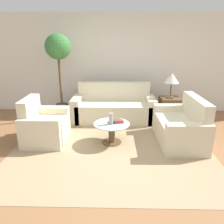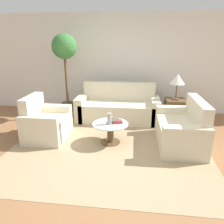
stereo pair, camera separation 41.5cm
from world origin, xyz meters
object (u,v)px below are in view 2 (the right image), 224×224
Objects in this scene: armchair at (45,124)px; loveseat at (183,130)px; sofa_main at (118,108)px; table_lamp at (177,80)px; book_stack at (118,122)px; potted_plant at (65,56)px; bowl at (114,121)px; coffee_table at (110,130)px; vase at (109,119)px.

loveseat is (2.74, 0.01, 0.00)m from armchair.
loveseat is at bearing -42.83° from sofa_main.
armchair is at bearing -156.05° from table_lamp.
book_stack is (0.12, -1.30, 0.13)m from sofa_main.
potted_plant reaches higher than book_stack.
book_stack is (-1.26, -1.25, -0.62)m from table_lamp.
armchair is 1.43m from bowl.
sofa_main is at bearing 177.76° from table_lamp.
table_lamp reaches higher than coffee_table.
coffee_table is 3.58× the size of book_stack.
bowl is 0.08m from book_stack.
loveseat is at bearing 3.64° from coffee_table.
potted_plant reaches higher than vase.
potted_plant reaches higher than sofa_main.
coffee_table is at bearing -131.63° from bowl.
table_lamp is at bearing 28.52° from book_stack.
loveseat reaches higher than bowl.
armchair is 2.74m from loveseat.
table_lamp is at bearing 42.63° from bowl.
loveseat reaches higher than coffee_table.
potted_plant is at bearing -3.16° from armchair.
potted_plant is (-1.30, 1.40, 1.28)m from coffee_table.
armchair is 1.82m from potted_plant.
sofa_main is 3.37× the size of table_lamp.
sofa_main is 1.88m from armchair.
potted_plant is 2.19m from vase.
vase is at bearing -48.31° from potted_plant.
book_stack is at bearing 19.25° from coffee_table.
potted_plant is 10.71× the size of book_stack.
vase is at bearing -85.68° from loveseat.
bowl is at bearing -87.93° from sofa_main.
vase is (-1.40, -1.34, -0.53)m from table_lamp.
sofa_main is at bearing -134.00° from loveseat.
book_stack is at bearing -89.31° from loveseat.
bowl is at bearing 48.37° from coffee_table.
loveseat reaches higher than book_stack.
sofa_main is 9.68× the size of bowl.
table_lamp reaches higher than loveseat.
armchair is 4.88× the size of book_stack.
bowl reaches higher than coffee_table.
book_stack is at bearing 32.37° from vase.
sofa_main is 2.13× the size of armchair.
potted_plant is 2.20m from bowl.
armchair is at bearing 176.90° from coffee_table.
bowl is at bearing -90.50° from loveseat.
vase is at bearing -95.55° from armchair.
loveseat is 1.32m from bowl.
vase is at bearing -136.32° from table_lamp.
coffee_table is 2.29m from potted_plant.
table_lamp is (1.37, -0.05, 0.75)m from sofa_main.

